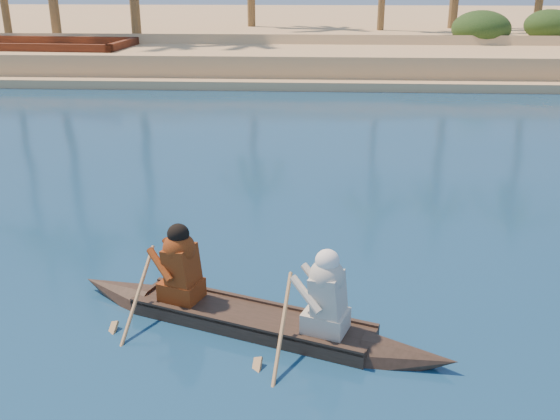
# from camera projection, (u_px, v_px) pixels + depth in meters

# --- Properties ---
(sandy_embankment) EXTENTS (150.00, 51.00, 1.50)m
(sandy_embankment) POSITION_uv_depth(u_px,v_px,m) (247.00, 30.00, 49.36)
(sandy_embankment) COLOR tan
(sandy_embankment) RESTS_ON ground
(shrub_cluster) EXTENTS (100.00, 6.00, 2.40)m
(shrub_cluster) POSITION_uv_depth(u_px,v_px,m) (217.00, 40.00, 34.75)
(shrub_cluster) COLOR #173312
(shrub_cluster) RESTS_ON ground
(canoe) EXTENTS (5.53, 2.62, 1.55)m
(canoe) POSITION_uv_depth(u_px,v_px,m) (250.00, 307.00, 8.51)
(canoe) COLOR #3C2920
(canoe) RESTS_ON ground
(barge_mid) EXTENTS (11.84, 4.51, 1.94)m
(barge_mid) POSITION_uv_depth(u_px,v_px,m) (12.00, 60.00, 30.52)
(barge_mid) COLOR maroon
(barge_mid) RESTS_ON ground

